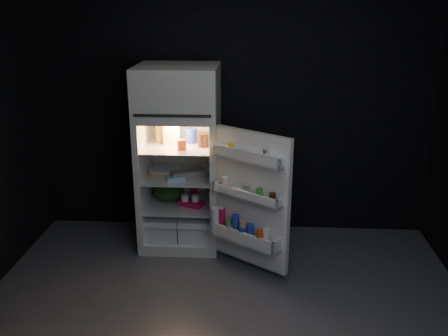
# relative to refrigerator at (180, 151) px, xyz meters

# --- Properties ---
(floor) EXTENTS (4.00, 3.40, 0.00)m
(floor) POSITION_rel_refrigerator_xyz_m (0.51, -1.32, -0.96)
(floor) COLOR #57575D
(floor) RESTS_ON ground
(wall_back) EXTENTS (4.00, 0.00, 2.70)m
(wall_back) POSITION_rel_refrigerator_xyz_m (0.51, 0.38, 0.39)
(wall_back) COLOR black
(wall_back) RESTS_ON ground
(wall_front) EXTENTS (4.00, 0.00, 2.70)m
(wall_front) POSITION_rel_refrigerator_xyz_m (0.51, -3.02, 0.39)
(wall_front) COLOR black
(wall_front) RESTS_ON ground
(refrigerator) EXTENTS (0.76, 0.71, 1.78)m
(refrigerator) POSITION_rel_refrigerator_xyz_m (0.00, 0.00, 0.00)
(refrigerator) COLOR white
(refrigerator) RESTS_ON ground
(fridge_door) EXTENTS (0.70, 0.57, 1.22)m
(fridge_door) POSITION_rel_refrigerator_xyz_m (0.68, -0.59, -0.27)
(fridge_door) COLOR white
(fridge_door) RESTS_ON ground
(milk_jug) EXTENTS (0.18, 0.18, 0.24)m
(milk_jug) POSITION_rel_refrigerator_xyz_m (-0.08, 0.03, 0.19)
(milk_jug) COLOR white
(milk_jug) RESTS_ON refrigerator
(mayo_jar) EXTENTS (0.14, 0.14, 0.14)m
(mayo_jar) POSITION_rel_refrigerator_xyz_m (0.11, 0.06, 0.14)
(mayo_jar) COLOR #2033AE
(mayo_jar) RESTS_ON refrigerator
(jam_jar) EXTENTS (0.12, 0.12, 0.13)m
(jam_jar) POSITION_rel_refrigerator_xyz_m (0.24, -0.07, 0.14)
(jam_jar) COLOR black
(jam_jar) RESTS_ON refrigerator
(amber_bottle) EXTENTS (0.08, 0.08, 0.22)m
(amber_bottle) POSITION_rel_refrigerator_xyz_m (-0.20, 0.05, 0.18)
(amber_bottle) COLOR gold
(amber_bottle) RESTS_ON refrigerator
(small_carton) EXTENTS (0.09, 0.08, 0.10)m
(small_carton) POSITION_rel_refrigerator_xyz_m (0.05, -0.20, 0.12)
(small_carton) COLOR #C64117
(small_carton) RESTS_ON refrigerator
(egg_carton) EXTENTS (0.35, 0.24, 0.07)m
(egg_carton) POSITION_rel_refrigerator_xyz_m (0.09, -0.11, -0.19)
(egg_carton) COLOR gray
(egg_carton) RESTS_ON refrigerator
(pie) EXTENTS (0.38, 0.38, 0.04)m
(pie) POSITION_rel_refrigerator_xyz_m (-0.16, 0.01, -0.21)
(pie) COLOR tan
(pie) RESTS_ON refrigerator
(flat_package) EXTENTS (0.19, 0.14, 0.04)m
(flat_package) POSITION_rel_refrigerator_xyz_m (-0.02, -0.21, -0.21)
(flat_package) COLOR #8FC6DE
(flat_package) RESTS_ON refrigerator
(wrapped_pkg) EXTENTS (0.12, 0.11, 0.05)m
(wrapped_pkg) POSITION_rel_refrigerator_xyz_m (0.24, 0.14, -0.20)
(wrapped_pkg) COLOR beige
(wrapped_pkg) RESTS_ON refrigerator
(produce_bag) EXTENTS (0.37, 0.34, 0.20)m
(produce_bag) POSITION_rel_refrigerator_xyz_m (-0.13, 0.01, -0.43)
(produce_bag) COLOR #193815
(produce_bag) RESTS_ON refrigerator
(yogurt_tray) EXTENTS (0.26, 0.20, 0.05)m
(yogurt_tray) POSITION_rel_refrigerator_xyz_m (0.11, -0.10, -0.50)
(yogurt_tray) COLOR #C81141
(yogurt_tray) RESTS_ON refrigerator
(small_can_red) EXTENTS (0.09, 0.09, 0.09)m
(small_can_red) POSITION_rel_refrigerator_xyz_m (0.11, 0.16, -0.48)
(small_can_red) COLOR #C81141
(small_can_red) RESTS_ON refrigerator
(small_can_silver) EXTENTS (0.08, 0.08, 0.09)m
(small_can_silver) POSITION_rel_refrigerator_xyz_m (0.27, 0.07, -0.48)
(small_can_silver) COLOR silver
(small_can_silver) RESTS_ON refrigerator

